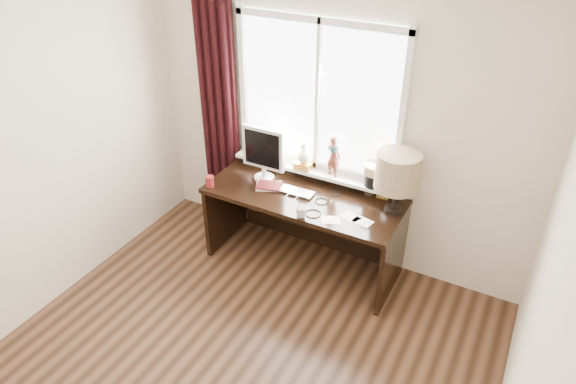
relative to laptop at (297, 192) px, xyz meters
The scene contains 16 objects.
ceiling 2.46m from the laptop, 84.29° to the right, with size 3.50×4.00×0.00m, color white.
wall_back 0.68m from the laptop, 66.68° to the left, with size 3.50×2.60×0.00m, color beige.
wall_right 2.57m from the laptop, 40.32° to the right, with size 4.00×2.60×0.00m, color beige.
laptop is the anchor object (origin of this frame).
mug 0.35m from the laptop, 57.50° to the right, with size 0.10×0.09×0.10m, color white.
red_cup 0.77m from the laptop, 160.44° to the right, with size 0.08×0.08×0.10m, color maroon.
window 0.63m from the laptop, 86.35° to the left, with size 1.52×0.20×1.40m.
curtain 1.07m from the laptop, 163.72° to the left, with size 0.38×0.09×2.25m.
desk 0.28m from the laptop, 58.90° to the left, with size 1.70×0.70×0.75m.
monitor 0.47m from the laptop, 166.64° to the left, with size 0.40×0.18×0.49m.
notebook_stack 0.26m from the laptop, behind, with size 0.27×0.24×0.03m.
brush_holder 0.62m from the laptop, 27.23° to the left, with size 0.09×0.09×0.25m.
icon_frame 0.72m from the laptop, 21.27° to the left, with size 0.10×0.03×0.13m.
table_lamp 0.89m from the laptop, ahead, with size 0.35×0.35×0.52m.
loose_papers 0.56m from the laptop, 16.69° to the right, with size 0.40×0.27×0.00m.
desk_cables 0.27m from the laptop, 14.31° to the right, with size 0.19×0.52×0.01m.
Camera 1 is at (1.52, -1.70, 3.08)m, focal length 32.00 mm.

